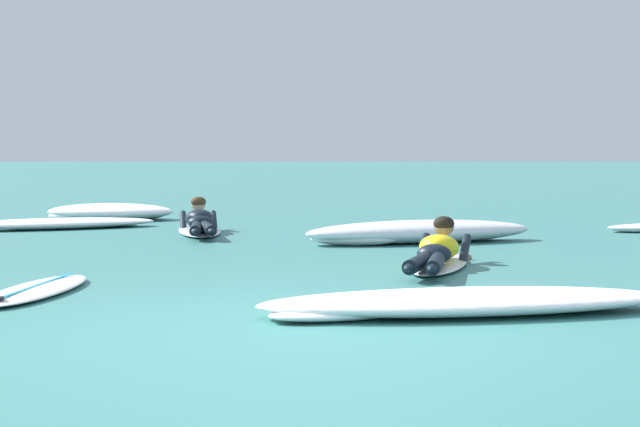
% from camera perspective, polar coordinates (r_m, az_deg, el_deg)
% --- Properties ---
extents(ground_plane, '(120.00, 120.00, 0.00)m').
position_cam_1_polar(ground_plane, '(17.11, -1.60, -0.47)').
color(ground_plane, '#387A75').
extents(surfer_near, '(1.07, 2.46, 0.54)m').
position_cam_1_polar(surfer_near, '(10.82, 6.26, -2.17)').
color(surfer_near, white).
rests_on(surfer_near, ground).
extents(surfer_far, '(0.81, 2.69, 0.53)m').
position_cam_1_polar(surfer_far, '(15.03, -6.41, -0.55)').
color(surfer_far, silver).
rests_on(surfer_far, ground).
extents(drifting_surfboard, '(0.82, 2.00, 0.16)m').
position_cam_1_polar(drifting_surfboard, '(9.24, -14.83, -3.94)').
color(drifting_surfboard, white).
rests_on(drifting_surfboard, ground).
extents(whitewater_front, '(2.17, 1.33, 0.27)m').
position_cam_1_polar(whitewater_front, '(17.98, -11.06, 0.07)').
color(whitewater_front, white).
rests_on(whitewater_front, ground).
extents(whitewater_mid_left, '(3.19, 1.26, 0.18)m').
position_cam_1_polar(whitewater_mid_left, '(7.96, 7.77, -4.69)').
color(whitewater_mid_left, white).
rests_on(whitewater_mid_left, ground).
extents(whitewater_mid_right, '(3.14, 1.60, 0.29)m').
position_cam_1_polar(whitewater_mid_right, '(13.60, 5.35, -1.00)').
color(whitewater_mid_right, white).
rests_on(whitewater_mid_right, ground).
extents(whitewater_back, '(3.09, 1.78, 0.16)m').
position_cam_1_polar(whitewater_back, '(16.26, -13.94, -0.54)').
color(whitewater_back, white).
rests_on(whitewater_back, ground).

